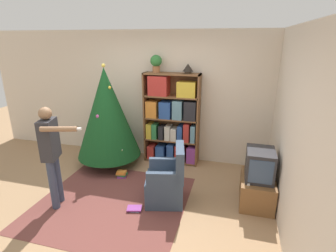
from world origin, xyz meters
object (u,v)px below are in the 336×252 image
Objects in this scene: christmas_tree at (107,113)px; standing_person at (51,150)px; television at (260,164)px; bookshelf at (172,120)px; armchair at (167,183)px; table_lamp at (188,68)px; potted_plant at (156,62)px.

christmas_tree is 1.48m from standing_person.
bookshelf is at bearing 146.29° from television.
television is at bearing 89.96° from standing_person.
armchair reaches higher than television.
standing_person is 7.71× the size of table_lamp.
television is 0.33× the size of standing_person.
christmas_tree is 1.35m from potted_plant.
potted_plant is at bearing 137.16° from standing_person.
christmas_tree is at bearing -157.99° from bookshelf.
standing_person is 4.68× the size of potted_plant.
armchair is at bearing -90.37° from table_lamp.
bookshelf is 3.56× the size of television.
christmas_tree is 10.01× the size of table_lamp.
armchair is 0.60× the size of standing_person.
christmas_tree is 1.89m from armchair.
standing_person is at bearing -129.34° from table_lamp.
table_lamp is at bearing -0.00° from potted_plant.
potted_plant reaches higher than television.
christmas_tree is at bearing -150.57° from potted_plant.
christmas_tree reaches higher than television.
potted_plant is at bearing -170.35° from armchair.
television is 0.55× the size of armchair.
table_lamp is at bearing 140.44° from television.
bookshelf is 1.06m from table_lamp.
christmas_tree is 2.18× the size of armchair.
standing_person is at bearing -123.71° from bookshelf.
potted_plant is at bearing 150.53° from television.
television is 1.55× the size of potted_plant.
potted_plant reaches higher than christmas_tree.
table_lamp is (1.46, 0.48, 0.84)m from christmas_tree.
armchair is (0.29, -1.41, -0.57)m from bookshelf.
armchair is 4.60× the size of table_lamp.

